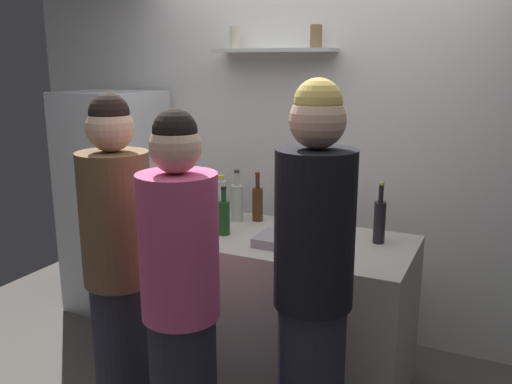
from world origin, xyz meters
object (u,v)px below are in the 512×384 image
Objects in this scene: baking_pan at (288,241)px; wine_bottle_dark_glass at (380,220)px; refrigerator at (115,203)px; utensil_holder at (211,211)px; wine_bottle_pale_glass at (237,201)px; person_blonde at (313,292)px; person_pink_top at (181,306)px; wine_bottle_green_glass at (224,217)px; wine_bottle_amber_glass at (258,203)px; person_brown_jacket at (119,273)px; water_bottle_plastic at (221,196)px.

baking_pan is 0.52m from wine_bottle_dark_glass.
baking_pan is (1.60, -0.50, 0.08)m from refrigerator.
wine_bottle_pale_glass is (0.16, 0.06, 0.07)m from utensil_holder.
person_blonde reaches higher than person_pink_top.
wine_bottle_green_glass is at bearing -160.28° from person_pink_top.
person_brown_jacket reaches higher than wine_bottle_amber_glass.
wine_bottle_pale_glass is at bearing -9.51° from refrigerator.
wine_bottle_amber_glass is 1.18m from person_pink_top.
person_blonde is at bearing -37.71° from wine_bottle_green_glass.
person_blonde is at bearing -52.93° from wine_bottle_amber_glass.
wine_bottle_pale_glass is 1.28× the size of water_bottle_plastic.
wine_bottle_amber_glass is 0.13m from wine_bottle_pale_glass.
wine_bottle_dark_glass is 1.24m from person_pink_top.
baking_pan is at bearing -17.21° from refrigerator.
wine_bottle_dark_glass is at bearing 0.53° from utensil_holder.
water_bottle_plastic is 1.08m from person_brown_jacket.
baking_pan is at bearing -33.17° from wine_bottle_pale_glass.
water_bottle_plastic is at bearing -4.53° from refrigerator.
wine_bottle_green_glass reaches higher than baking_pan.
wine_bottle_dark_glass is at bearing -8.44° from water_bottle_plastic.
person_pink_top reaches higher than baking_pan.
person_blonde is at bearing -39.70° from utensil_holder.
wine_bottle_green_glass is 0.16× the size of person_blonde.
wine_bottle_amber_glass reaches higher than utensil_holder.
person_blonde is at bearing -44.60° from water_bottle_plastic.
wine_bottle_amber_glass is 1.09× the size of wine_bottle_green_glass.
baking_pan is 0.57m from wine_bottle_pale_glass.
utensil_holder is at bearing -83.22° from water_bottle_plastic.
wine_bottle_amber_glass is (1.25, -0.14, 0.18)m from refrigerator.
wine_bottle_green_glass is at bearing -58.72° from water_bottle_plastic.
wine_bottle_green_glass is (-0.85, -0.24, -0.02)m from wine_bottle_dark_glass.
person_brown_jacket is 1.03× the size of person_pink_top.
utensil_holder is at bearing -51.97° from person_blonde.
person_pink_top reaches higher than wine_bottle_amber_glass.
refrigerator is at bearing 170.49° from wine_bottle_pale_glass.
wine_bottle_dark_glass reaches higher than wine_bottle_amber_glass.
refrigerator is at bearing -40.69° from person_blonde.
baking_pan is at bearing -149.35° from wine_bottle_dark_glass.
wine_bottle_dark_glass is at bearing -6.62° from refrigerator.
water_bottle_plastic is at bearing -154.80° from person_pink_top.
person_brown_jacket is (0.02, -1.07, -0.14)m from water_bottle_plastic.
wine_bottle_dark_glass is at bearing 30.65° from baking_pan.
person_brown_jacket is (-0.28, -1.01, -0.14)m from wine_bottle_amber_glass.
wine_bottle_green_glass is 0.16× the size of person_brown_jacket.
wine_bottle_amber_glass reaches higher than wine_bottle_green_glass.
wine_bottle_amber_glass is at bearing 172.71° from wine_bottle_dark_glass.
wine_bottle_dark_glass is 0.83m from person_blonde.
wine_bottle_amber_glass is at bearing 134.27° from baking_pan.
water_bottle_plastic is (-0.30, 0.06, -0.00)m from wine_bottle_amber_glass.
wine_bottle_green_glass is (-0.06, -0.34, -0.01)m from wine_bottle_amber_glass.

